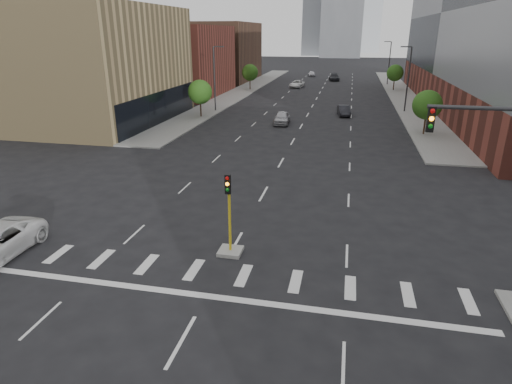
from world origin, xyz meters
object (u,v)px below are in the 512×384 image
(car_far_left, at_px, (297,84))
(car_near_left, at_px, (282,118))
(car_mid_right, at_px, (344,111))
(car_distant, at_px, (312,74))
(car_deep_right, at_px, (334,77))
(median_traffic_signal, at_px, (230,237))

(car_far_left, bearing_deg, car_near_left, -79.34)
(car_mid_right, height_order, car_distant, car_mid_right)
(car_mid_right, bearing_deg, car_deep_right, 85.12)
(median_traffic_signal, xyz_separation_m, car_near_left, (-2.56, 33.94, -0.20))
(car_near_left, relative_size, car_deep_right, 0.83)
(median_traffic_signal, height_order, car_distant, median_traffic_signal)
(car_far_left, xyz_separation_m, car_deep_right, (7.08, 15.10, 0.08))
(car_deep_right, bearing_deg, car_distant, 117.03)
(median_traffic_signal, height_order, car_mid_right, median_traffic_signal)
(car_far_left, distance_m, car_deep_right, 16.68)
(car_far_left, distance_m, car_distant, 24.74)
(car_near_left, bearing_deg, median_traffic_signal, -88.52)
(car_deep_right, bearing_deg, median_traffic_signal, -96.90)
(car_deep_right, relative_size, car_distant, 1.40)
(car_deep_right, height_order, car_distant, car_deep_right)
(car_mid_right, distance_m, car_distant, 56.22)
(median_traffic_signal, bearing_deg, car_distant, 92.63)
(median_traffic_signal, xyz_separation_m, car_far_left, (-5.34, 72.13, -0.26))
(median_traffic_signal, relative_size, car_far_left, 0.85)
(median_traffic_signal, relative_size, car_mid_right, 1.06)
(median_traffic_signal, bearing_deg, car_mid_right, 83.21)
(car_near_left, distance_m, car_deep_right, 53.47)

